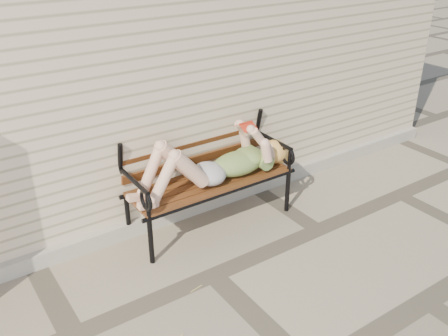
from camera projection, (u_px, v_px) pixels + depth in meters
ground at (213, 275)px, 4.35m from camera, size 80.00×80.00×0.00m
house_wall at (73, 39)px, 5.88m from camera, size 8.00×4.00×3.00m
foundation_strip at (161, 218)px, 5.03m from camera, size 8.00×0.10×0.15m
garden_bench at (205, 162)px, 4.87m from camera, size 1.80×0.72×1.16m
reading_woman at (214, 163)px, 4.76m from camera, size 1.70×0.39×0.53m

